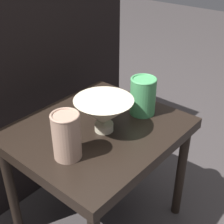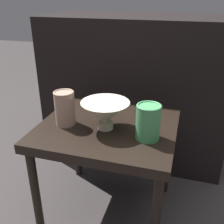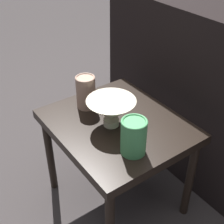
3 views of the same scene
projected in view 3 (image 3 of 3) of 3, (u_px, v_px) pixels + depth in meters
ground_plane at (116, 198)px, 1.55m from camera, size 8.00×8.00×0.00m
table at (117, 133)px, 1.32m from camera, size 0.57×0.50×0.47m
couch_backdrop at (211, 88)px, 1.59m from camera, size 1.08×0.50×0.86m
bowl at (111, 110)px, 1.23m from camera, size 0.20×0.20×0.12m
vase_textured_left at (86, 92)px, 1.34m from camera, size 0.09×0.09×0.15m
vase_colorful_right at (134, 136)px, 1.10m from camera, size 0.09×0.09×0.14m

